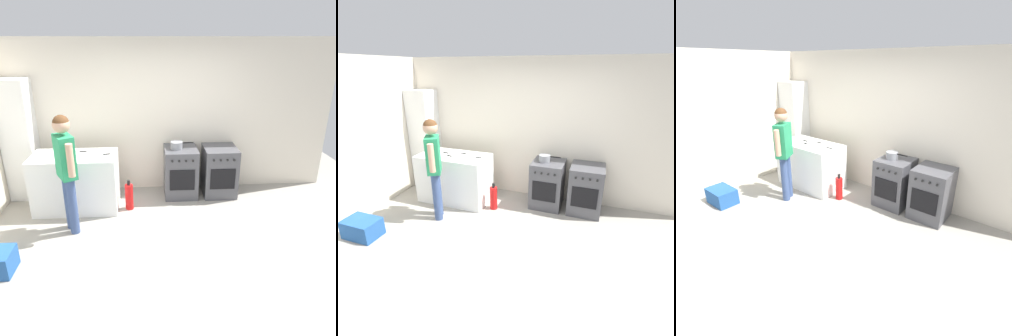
# 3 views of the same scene
# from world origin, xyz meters

# --- Properties ---
(ground_plane) EXTENTS (8.00, 8.00, 0.00)m
(ground_plane) POSITION_xyz_m (0.00, 0.00, 0.00)
(ground_plane) COLOR gray
(back_wall) EXTENTS (6.00, 0.10, 2.60)m
(back_wall) POSITION_xyz_m (0.00, 1.95, 1.30)
(back_wall) COLOR silver
(back_wall) RESTS_ON ground
(side_wall_left) EXTENTS (0.10, 3.10, 2.60)m
(side_wall_left) POSITION_xyz_m (-2.60, 0.40, 1.30)
(side_wall_left) COLOR silver
(side_wall_left) RESTS_ON ground
(counter_unit) EXTENTS (1.30, 0.70, 0.90)m
(counter_unit) POSITION_xyz_m (-1.35, 1.20, 0.45)
(counter_unit) COLOR white
(counter_unit) RESTS_ON ground
(oven_left) EXTENTS (0.55, 0.62, 0.85)m
(oven_left) POSITION_xyz_m (0.35, 1.58, 0.43)
(oven_left) COLOR #4C4C51
(oven_left) RESTS_ON ground
(oven_right) EXTENTS (0.56, 0.62, 0.85)m
(oven_right) POSITION_xyz_m (1.03, 1.58, 0.43)
(oven_right) COLOR #4C4C51
(oven_right) RESTS_ON ground
(pot) EXTENTS (0.38, 0.20, 0.12)m
(pot) POSITION_xyz_m (0.28, 1.56, 0.91)
(pot) COLOR gray
(pot) RESTS_ON oven_left
(knife_carving) EXTENTS (0.33, 0.11, 0.01)m
(knife_carving) POSITION_xyz_m (-1.29, 1.11, 0.90)
(knife_carving) COLOR silver
(knife_carving) RESTS_ON counter_unit
(knife_paring) EXTENTS (0.21, 0.04, 0.01)m
(knife_paring) POSITION_xyz_m (-1.58, 1.27, 0.91)
(knife_paring) COLOR silver
(knife_paring) RESTS_ON counter_unit
(knife_bread) EXTENTS (0.35, 0.06, 0.01)m
(knife_bread) POSITION_xyz_m (-1.33, 1.36, 0.90)
(knife_bread) COLOR silver
(knife_bread) RESTS_ON counter_unit
(knife_chef) EXTENTS (0.31, 0.10, 0.01)m
(knife_chef) POSITION_xyz_m (-0.93, 1.19, 0.90)
(knife_chef) COLOR silver
(knife_chef) RESTS_ON counter_unit
(person) EXTENTS (0.34, 0.51, 1.68)m
(person) POSITION_xyz_m (-1.30, 0.52, 1.01)
(person) COLOR #384C7A
(person) RESTS_ON ground
(fire_extinguisher) EXTENTS (0.13, 0.13, 0.50)m
(fire_extinguisher) POSITION_xyz_m (-0.52, 1.10, 0.22)
(fire_extinguisher) COLOR red
(fire_extinguisher) RESTS_ON ground
(recycling_crate_lower) EXTENTS (0.52, 0.36, 0.28)m
(recycling_crate_lower) POSITION_xyz_m (-2.07, -0.35, 0.14)
(recycling_crate_lower) COLOR #235193
(recycling_crate_lower) RESTS_ON ground
(larder_cabinet) EXTENTS (0.48, 0.44, 2.00)m
(larder_cabinet) POSITION_xyz_m (-2.30, 1.68, 1.00)
(larder_cabinet) COLOR white
(larder_cabinet) RESTS_ON ground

